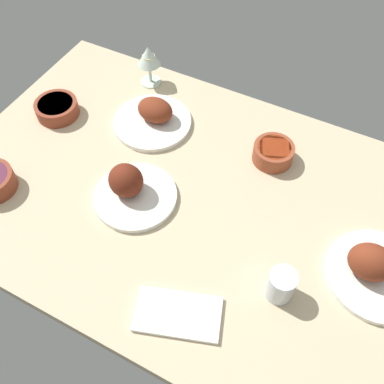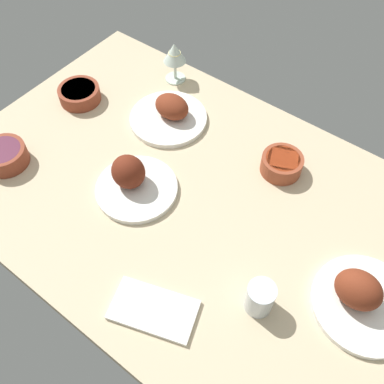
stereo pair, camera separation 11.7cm
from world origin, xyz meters
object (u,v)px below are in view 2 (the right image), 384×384
at_px(plate_center_main, 362,297).
at_px(bowl_sauce, 282,164).
at_px(folded_napkin, 154,310).
at_px(bowl_onions, 4,155).
at_px(plate_near_viewer, 170,113).
at_px(wine_glass, 175,55).
at_px(plate_far_side, 133,180).
at_px(bowl_pasta, 79,93).
at_px(water_tumbler, 260,298).

height_order(plate_center_main, bowl_sauce, plate_center_main).
bearing_deg(plate_center_main, folded_napkin, -140.62).
bearing_deg(bowl_sauce, bowl_onions, -145.13).
distance_m(plate_near_viewer, bowl_sauce, 0.39).
height_order(plate_near_viewer, folded_napkin, plate_near_viewer).
relative_size(plate_near_viewer, wine_glass, 1.75).
xyz_separation_m(plate_far_side, plate_near_viewer, (-0.09, 0.27, -0.01)).
height_order(plate_near_viewer, bowl_onions, plate_near_viewer).
distance_m(bowl_sauce, bowl_pasta, 0.69).
xyz_separation_m(plate_near_viewer, wine_glass, (-0.11, 0.17, 0.07)).
relative_size(plate_far_side, bowl_pasta, 1.71).
bearing_deg(plate_near_viewer, folded_napkin, -54.65).
height_order(plate_center_main, bowl_onions, plate_center_main).
bearing_deg(bowl_onions, water_tumbler, 4.98).
bearing_deg(bowl_pasta, water_tumbler, -16.45).
relative_size(plate_near_viewer, bowl_onions, 1.89).
distance_m(water_tumbler, folded_napkin, 0.25).
relative_size(bowl_pasta, wine_glass, 0.96).
height_order(bowl_onions, folded_napkin, bowl_onions).
bearing_deg(water_tumbler, bowl_onions, -175.02).
height_order(plate_center_main, bowl_pasta, plate_center_main).
xyz_separation_m(plate_center_main, bowl_pasta, (-1.03, 0.10, -0.01)).
bearing_deg(bowl_sauce, folded_napkin, -92.31).
bearing_deg(water_tumbler, plate_far_side, 169.95).
height_order(plate_far_side, bowl_onions, plate_far_side).
bearing_deg(plate_center_main, water_tumbler, -141.58).
bearing_deg(bowl_sauce, plate_far_side, -134.23).
bearing_deg(folded_napkin, plate_center_main, 39.38).
height_order(plate_near_viewer, water_tumbler, water_tumbler).
xyz_separation_m(wine_glass, water_tumbler, (0.66, -0.52, -0.05)).
height_order(plate_center_main, wine_glass, wine_glass).
relative_size(plate_center_main, bowl_pasta, 1.86).
bearing_deg(plate_near_viewer, water_tumbler, -32.88).
bearing_deg(plate_far_side, bowl_sauce, 45.77).
bearing_deg(plate_center_main, bowl_pasta, 174.31).
bearing_deg(bowl_sauce, wine_glass, 164.80).
relative_size(plate_far_side, bowl_onions, 1.77).
distance_m(plate_center_main, wine_glass, 0.92).
height_order(plate_center_main, water_tumbler, plate_center_main).
xyz_separation_m(plate_near_viewer, bowl_pasta, (-0.29, -0.11, 0.00)).
bearing_deg(bowl_onions, plate_near_viewer, 57.59).
relative_size(plate_near_viewer, water_tumbler, 2.76).
height_order(plate_far_side, water_tumbler, plate_far_side).
bearing_deg(bowl_pasta, plate_near_viewer, 19.83).
relative_size(bowl_sauce, wine_glass, 0.85).
distance_m(plate_near_viewer, folded_napkin, 0.63).
relative_size(plate_center_main, water_tumbler, 2.82).
distance_m(bowl_onions, water_tumbler, 0.82).
bearing_deg(bowl_sauce, water_tumbler, -67.01).
relative_size(wine_glass, water_tumbler, 1.58).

